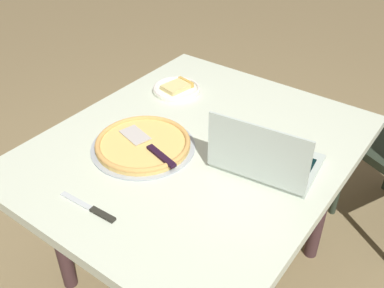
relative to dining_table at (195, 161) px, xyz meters
name	(u,v)px	position (x,y,z in m)	size (l,w,h in m)	color
ground_plane	(195,268)	(0.00, 0.00, -0.64)	(12.00, 12.00, 0.00)	olive
dining_table	(195,161)	(0.00, 0.00, 0.00)	(1.24, 1.05, 0.72)	beige
laptop	(265,158)	(-0.02, 0.28, 0.12)	(0.29, 0.37, 0.23)	#B1BFB6
pizza_plate	(177,88)	(-0.28, -0.31, 0.09)	(0.21, 0.21, 0.04)	white
pizza_tray	(143,144)	(0.13, -0.14, 0.10)	(0.39, 0.39, 0.04)	#9BA5AD
table_knife	(93,209)	(0.47, -0.05, 0.08)	(0.03, 0.22, 0.01)	silver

